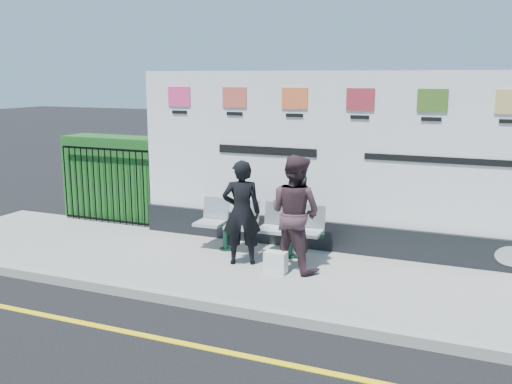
% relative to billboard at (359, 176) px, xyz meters
% --- Properties ---
extents(ground, '(80.00, 80.00, 0.00)m').
position_rel_billboard_xyz_m(ground, '(-0.50, -3.85, -1.42)').
color(ground, black).
extents(pavement, '(14.00, 3.00, 0.12)m').
position_rel_billboard_xyz_m(pavement, '(-0.50, -1.35, -1.36)').
color(pavement, gray).
rests_on(pavement, ground).
extents(kerb, '(14.00, 0.18, 0.14)m').
position_rel_billboard_xyz_m(kerb, '(-0.50, -2.85, -1.35)').
color(kerb, gray).
rests_on(kerb, ground).
extents(yellow_line, '(14.00, 0.10, 0.01)m').
position_rel_billboard_xyz_m(yellow_line, '(-0.50, -3.85, -1.42)').
color(yellow_line, yellow).
rests_on(yellow_line, ground).
extents(billboard, '(8.00, 0.30, 3.00)m').
position_rel_billboard_xyz_m(billboard, '(0.00, 0.00, 0.00)').
color(billboard, black).
rests_on(billboard, pavement).
extents(hedge, '(2.35, 0.70, 1.70)m').
position_rel_billboard_xyz_m(hedge, '(-5.08, 0.45, -0.45)').
color(hedge, '#19511A').
rests_on(hedge, pavement).
extents(railing, '(2.05, 0.06, 1.54)m').
position_rel_billboard_xyz_m(railing, '(-5.08, -0.00, -0.53)').
color(railing, black).
rests_on(railing, pavement).
extents(bench, '(2.20, 0.64, 0.47)m').
position_rel_billboard_xyz_m(bench, '(-1.51, -0.70, -1.07)').
color(bench, silver).
rests_on(bench, pavement).
extents(woman_left, '(0.71, 0.60, 1.66)m').
position_rel_billboard_xyz_m(woman_left, '(-1.54, -1.28, -0.47)').
color(woman_left, black).
rests_on(woman_left, pavement).
extents(woman_right, '(1.03, 0.90, 1.77)m').
position_rel_billboard_xyz_m(woman_right, '(-0.68, -1.23, -0.41)').
color(woman_right, '#3C272C').
rests_on(woman_right, pavement).
extents(handbag_brown, '(0.28, 0.18, 0.20)m').
position_rel_billboard_xyz_m(handbag_brown, '(-1.80, -0.71, -0.73)').
color(handbag_brown, black).
rests_on(handbag_brown, bench).
extents(carrier_bag_white, '(0.33, 0.20, 0.33)m').
position_rel_billboard_xyz_m(carrier_bag_white, '(-0.88, -1.49, -1.13)').
color(carrier_bag_white, silver).
rests_on(carrier_bag_white, pavement).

